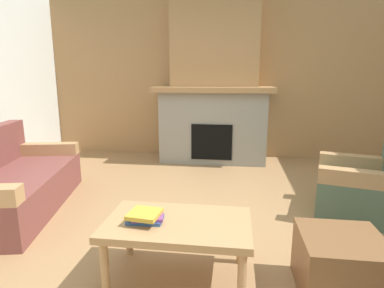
{
  "coord_description": "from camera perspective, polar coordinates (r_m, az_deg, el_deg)",
  "views": [
    {
      "loc": [
        0.34,
        -2.61,
        1.41
      ],
      "look_at": [
        -0.14,
        0.99,
        0.62
      ],
      "focal_mm": 29.53,
      "sensor_mm": 36.0,
      "label": 1
    }
  ],
  "objects": [
    {
      "name": "ground",
      "position": [
        2.99,
        0.18,
        -15.83
      ],
      "size": [
        9.0,
        9.0,
        0.0
      ],
      "primitive_type": "plane",
      "color": "#9E754C"
    },
    {
      "name": "coffee_table",
      "position": [
        2.26,
        -2.59,
        -14.95
      ],
      "size": [
        1.0,
        0.6,
        0.43
      ],
      "color": "tan",
      "rests_on": "ground"
    },
    {
      "name": "armchair",
      "position": [
        3.68,
        28.4,
        -6.89
      ],
      "size": [
        0.93,
        0.93,
        0.85
      ],
      "color": "#4C604C",
      "rests_on": "ground"
    },
    {
      "name": "wall_back_wood_panel",
      "position": [
        5.62,
        4.29,
        11.68
      ],
      "size": [
        6.0,
        0.12,
        2.7
      ],
      "primitive_type": "cube",
      "color": "#A87A4C",
      "rests_on": "ground"
    },
    {
      "name": "ottoman",
      "position": [
        2.4,
        25.18,
        -19.21
      ],
      "size": [
        0.52,
        0.52,
        0.4
      ],
      "primitive_type": "cube",
      "color": "brown",
      "rests_on": "ground"
    },
    {
      "name": "book_stack_near_edge",
      "position": [
        2.23,
        -8.37,
        -12.81
      ],
      "size": [
        0.26,
        0.23,
        0.08
      ],
      "color": "#335699",
      "rests_on": "coffee_table"
    },
    {
      "name": "fireplace",
      "position": [
        5.25,
        4.0,
        9.61
      ],
      "size": [
        1.9,
        0.82,
        2.7
      ],
      "color": "gray",
      "rests_on": "ground"
    },
    {
      "name": "couch",
      "position": [
        3.85,
        -29.92,
        -6.35
      ],
      "size": [
        1.2,
        1.94,
        0.85
      ],
      "color": "brown",
      "rests_on": "ground"
    }
  ]
}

